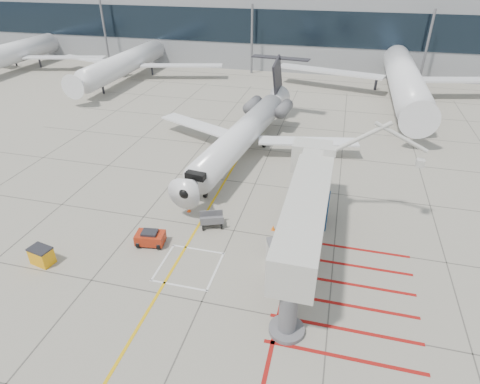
% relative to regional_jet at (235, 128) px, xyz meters
% --- Properties ---
extents(ground_plane, '(260.00, 260.00, 0.00)m').
position_rel_regional_jet_xyz_m(ground_plane, '(3.02, -15.69, -4.10)').
color(ground_plane, gray).
rests_on(ground_plane, ground).
extents(regional_jet, '(28.39, 34.03, 8.20)m').
position_rel_regional_jet_xyz_m(regional_jet, '(0.00, 0.00, 0.00)').
color(regional_jet, white).
rests_on(regional_jet, ground_plane).
extents(jet_bridge, '(8.92, 18.49, 7.36)m').
position_rel_regional_jet_xyz_m(jet_bridge, '(8.74, -14.37, -0.42)').
color(jet_bridge, beige).
rests_on(jet_bridge, ground_plane).
extents(pushback_tug, '(2.32, 1.62, 1.26)m').
position_rel_regional_jet_xyz_m(pushback_tug, '(-2.74, -14.95, -3.47)').
color(pushback_tug, '#AA2810').
rests_on(pushback_tug, ground_plane).
extents(spill_bin, '(1.72, 1.32, 1.34)m').
position_rel_regional_jet_xyz_m(spill_bin, '(-9.33, -18.92, -3.43)').
color(spill_bin, orange).
rests_on(spill_bin, ground_plane).
extents(baggage_cart, '(2.24, 1.84, 1.22)m').
position_rel_regional_jet_xyz_m(baggage_cart, '(1.10, -11.51, -3.49)').
color(baggage_cart, '#58585D').
rests_on(baggage_cart, ground_plane).
extents(ground_power_unit, '(2.98, 2.36, 2.07)m').
position_rel_regional_jet_xyz_m(ground_power_unit, '(7.70, -14.87, -3.07)').
color(ground_power_unit, beige).
rests_on(ground_power_unit, ground_plane).
extents(cone_nose, '(0.32, 0.32, 0.45)m').
position_rel_regional_jet_xyz_m(cone_nose, '(-1.51, -9.91, -3.87)').
color(cone_nose, '#F2470C').
rests_on(cone_nose, ground_plane).
extents(cone_side, '(0.32, 0.32, 0.44)m').
position_rel_regional_jet_xyz_m(cone_side, '(6.09, -10.80, -3.88)').
color(cone_side, orange).
rests_on(cone_side, ground_plane).
extents(terminal_building, '(180.00, 28.00, 14.00)m').
position_rel_regional_jet_xyz_m(terminal_building, '(13.02, 54.31, 2.90)').
color(terminal_building, gray).
rests_on(terminal_building, ground_plane).
extents(terminal_glass_band, '(180.00, 0.10, 6.00)m').
position_rel_regional_jet_xyz_m(terminal_glass_band, '(13.02, 40.26, 3.90)').
color(terminal_glass_band, black).
rests_on(terminal_glass_band, ground_plane).
extents(bg_aircraft_a, '(34.33, 38.14, 11.44)m').
position_rel_regional_jet_xyz_m(bg_aircraft_a, '(-51.65, 30.31, 1.62)').
color(bg_aircraft_a, silver).
rests_on(bg_aircraft_a, ground_plane).
extents(bg_aircraft_b, '(32.53, 36.15, 10.84)m').
position_rel_regional_jet_xyz_m(bg_aircraft_b, '(-27.21, 30.31, 1.32)').
color(bg_aircraft_b, silver).
rests_on(bg_aircraft_b, ground_plane).
extents(bg_aircraft_c, '(39.48, 43.87, 13.16)m').
position_rel_regional_jet_xyz_m(bg_aircraft_c, '(18.75, 30.31, 2.48)').
color(bg_aircraft_c, silver).
rests_on(bg_aircraft_c, ground_plane).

